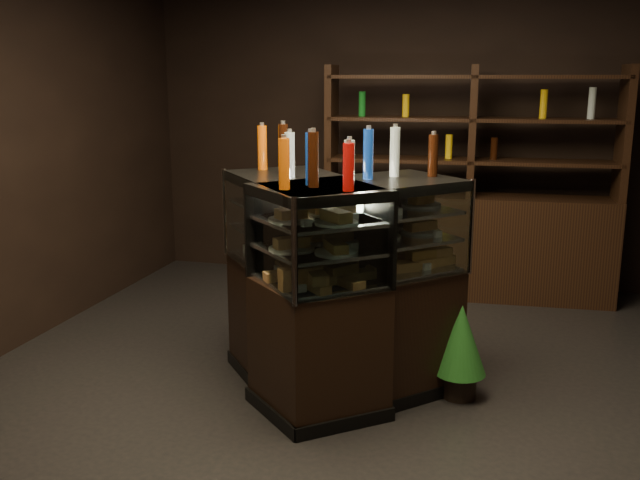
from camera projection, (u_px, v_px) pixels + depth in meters
The scene contains 7 objects.
ground at pixel (358, 382), 4.55m from camera, with size 5.00×5.00×0.00m, color black.
room_shell at pixel (362, 70), 4.11m from camera, with size 5.02×5.02×3.01m.
display_case at pixel (330, 324), 4.31m from camera, with size 1.61×1.33×1.33m.
food_display at pixel (330, 237), 4.18m from camera, with size 1.24×0.97×0.42m.
bottles_top at pixel (331, 156), 4.08m from camera, with size 1.07×0.83×0.30m.
potted_conifer at pixel (461, 338), 4.26m from camera, with size 0.31×0.31×0.66m.
back_shelving at pixel (467, 229), 6.21m from camera, with size 2.50×0.57×2.00m.
Camera 1 is at (0.85, -4.15, 1.92)m, focal length 40.00 mm.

